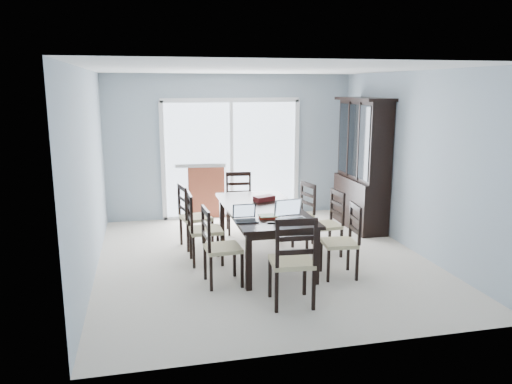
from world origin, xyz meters
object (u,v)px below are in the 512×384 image
Objects in this scene: chair_right_mid at (330,216)px; cell_phone at (272,223)px; chair_end_near at (294,252)px; chair_left_near at (215,238)px; chair_left_far at (190,210)px; hot_tub at (175,183)px; chair_end_far at (239,196)px; chair_right_far at (302,206)px; game_box at (264,198)px; chair_right_near at (347,233)px; dining_table at (263,213)px; chair_left_mid at (198,221)px; laptop_dark at (246,218)px; china_hutch at (362,166)px; laptop_silver at (293,216)px.

cell_phone is (-1.07, -0.81, 0.19)m from chair_right_mid.
chair_left_near is at bearing 135.63° from chair_end_near.
chair_end_near reaches higher than chair_left_far.
chair_right_mid is at bearing -59.17° from hot_tub.
chair_end_far is (0.73, 2.24, 0.01)m from chair_left_near.
chair_right_far is at bearing 75.84° from chair_left_far.
chair_end_near is at bearing -79.12° from hot_tub.
chair_left_far reaches higher than cell_phone.
chair_left_near is 1.04× the size of chair_right_mid.
hot_tub reaches higher than game_box.
chair_end_far is (0.89, 0.73, 0.01)m from chair_left_far.
chair_right_near is at bearing 11.90° from cell_phone.
dining_table is 2.05× the size of chair_right_far.
laptop_dark is (0.51, -0.72, 0.20)m from chair_left_mid.
chair_end_far is 0.53× the size of hot_tub.
china_hutch is at bearing 111.63° from chair_left_mid.
chair_end_far is at bearing 158.31° from chair_left_near.
chair_left_near reaches higher than game_box.
laptop_silver is at bearing 128.82° from chair_right_mid.
chair_left_far is 1.15m from chair_end_far.
china_hutch reaches higher than chair_left_far.
chair_right_near is 1.49m from chair_right_far.
hot_tub reaches higher than dining_table.
chair_left_far is at bearing 132.36° from cell_phone.
chair_right_mid is 0.50× the size of hot_tub.
china_hutch is at bearing 40.00° from laptop_silver.
chair_left_mid is (-0.11, 0.80, 0.01)m from chair_left_near.
game_box is at bearing 94.54° from cell_phone.
dining_table is 2.05× the size of chair_right_mid.
cell_phone is (0.30, -0.14, -0.04)m from laptop_dark.
dining_table is 0.80m from laptop_silver.
chair_end_near reaches higher than hot_tub.
chair_right_near is at bearing 117.46° from chair_end_far.
dining_table is 7.36× the size of game_box.
chair_end_near is (-0.05, -1.57, -0.04)m from dining_table.
dining_table is 2.04× the size of chair_right_near.
chair_right_mid is (0.11, 0.84, -0.00)m from chair_right_near.
chair_right_mid is at bearing 36.57° from laptop_silver.
chair_end_far reaches higher than chair_right_far.
chair_left_near is 2.78× the size of laptop_silver.
cell_phone is at bearing -135.86° from china_hutch.
chair_end_far is at bearing 149.20° from chair_left_mid.
chair_right_mid is (1.93, -0.75, -0.02)m from chair_left_far.
chair_left_near reaches higher than chair_right_near.
chair_end_near is 1.97m from game_box.
dining_table is 0.80m from cell_phone.
china_hutch is 1.94× the size of chair_end_far.
chair_end_near reaches higher than chair_left_mid.
dining_table is at bearing 92.72° from chair_end_near.
dining_table is at bearing -148.29° from china_hutch.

